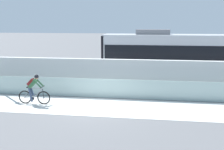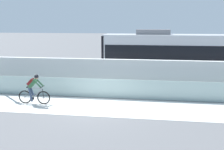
{
  "view_description": "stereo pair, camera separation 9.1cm",
  "coord_description": "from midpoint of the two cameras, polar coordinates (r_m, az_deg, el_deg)",
  "views": [
    {
      "loc": [
        2.91,
        -13.78,
        4.29
      ],
      "look_at": [
        0.5,
        2.35,
        1.25
      ],
      "focal_mm": 45.23,
      "sensor_mm": 36.0,
      "label": 1
    },
    {
      "loc": [
        3.0,
        -13.77,
        4.29
      ],
      "look_at": [
        0.5,
        2.35,
        1.25
      ],
      "focal_mm": 45.23,
      "sensor_mm": 36.0,
      "label": 2
    }
  ],
  "objects": [
    {
      "name": "ground_plane",
      "position": [
        14.72,
        -3.49,
        -6.4
      ],
      "size": [
        200.0,
        200.0,
        0.0
      ],
      "primitive_type": "plane",
      "color": "slate"
    },
    {
      "name": "bike_path_deck",
      "position": [
        14.72,
        -3.49,
        -6.38
      ],
      "size": [
        32.0,
        3.2,
        0.01
      ],
      "primitive_type": "cube",
      "color": "silver",
      "rests_on": "ground"
    },
    {
      "name": "glass_parapet",
      "position": [
        16.33,
        -2.17,
        -2.69
      ],
      "size": [
        32.0,
        0.05,
        1.1
      ],
      "primitive_type": "cube",
      "color": "#ADC6C1",
      "rests_on": "ground"
    },
    {
      "name": "concrete_barrier_wall",
      "position": [
        17.97,
        -1.12,
        0.04
      ],
      "size": [
        32.0,
        0.36,
        2.02
      ],
      "primitive_type": "cube",
      "color": "silver",
      "rests_on": "ground"
    },
    {
      "name": "tram_rail_near",
      "position": [
        20.57,
        0.04,
        -1.47
      ],
      "size": [
        32.0,
        0.08,
        0.01
      ],
      "primitive_type": "cube",
      "color": "#595654",
      "rests_on": "ground"
    },
    {
      "name": "tram_rail_far",
      "position": [
        21.97,
        0.59,
        -0.7
      ],
      "size": [
        32.0,
        0.08,
        0.01
      ],
      "primitive_type": "cube",
      "color": "#595654",
      "rests_on": "ground"
    },
    {
      "name": "tram",
      "position": [
        20.84,
        13.42,
        3.66
      ],
      "size": [
        11.06,
        2.54,
        3.81
      ],
      "color": "silver",
      "rests_on": "ground"
    },
    {
      "name": "cyclist_on_bike",
      "position": [
        15.54,
        -15.7,
        -2.82
      ],
      "size": [
        1.77,
        0.58,
        1.61
      ],
      "color": "black",
      "rests_on": "ground"
    }
  ]
}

